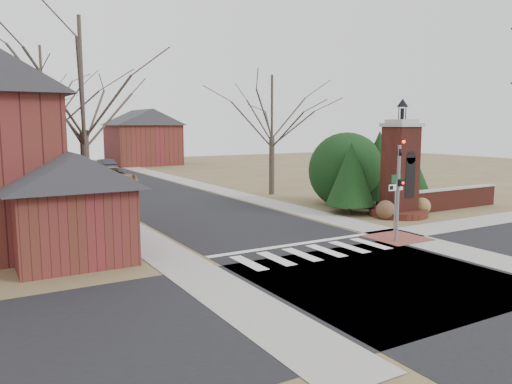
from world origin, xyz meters
TOP-DOWN VIEW (x-y plane):
  - ground at (0.00, 0.00)m, footprint 120.00×120.00m
  - main_street at (0.00, 22.00)m, footprint 8.00×70.00m
  - cross_street at (0.00, -3.00)m, footprint 120.00×8.00m
  - crosswalk_zone at (0.00, 0.80)m, footprint 8.00×2.20m
  - stop_bar at (0.00, 2.30)m, footprint 8.00×0.35m
  - sidewalk_right_main at (5.20, 22.00)m, footprint 2.00×60.00m
  - sidewalk_left at (-5.20, 22.00)m, footprint 2.00×60.00m
  - curb_apron at (4.80, 1.00)m, footprint 2.40×2.40m
  - traffic_signal_pole at (4.30, 0.57)m, footprint 0.28×0.41m
  - sign_post at (5.59, 1.99)m, footprint 0.90×0.07m
  - brick_gate_monument at (9.00, 4.99)m, footprint 3.20×3.20m
  - brick_garden_wall at (13.50, 5.00)m, footprint 7.50×0.50m
  - garage_left at (-8.52, 4.49)m, footprint 4.80×4.80m
  - house_distant_right at (7.99, 47.99)m, footprint 8.80×8.80m
  - evergreen_near at (7.20, 7.00)m, footprint 2.80×2.80m
  - evergreen_mid at (10.50, 8.20)m, footprint 3.40×3.40m
  - evergreen_far at (12.50, 7.20)m, footprint 2.40×2.40m
  - evergreen_mass at (9.00, 9.50)m, footprint 4.80×4.80m
  - bare_tree_0 at (-7.00, 9.00)m, footprint 8.05×8.05m
  - bare_tree_1 at (-7.00, 22.00)m, footprint 8.40×8.40m
  - bare_tree_2 at (-7.50, 35.00)m, footprint 7.35×7.35m
  - bare_tree_3 at (7.50, 16.00)m, footprint 7.00×7.00m
  - pickup_truck at (-1.60, 26.13)m, footprint 3.49×6.25m
  - distant_car at (1.60, 41.54)m, footprint 1.76×4.09m
  - dry_shrub_left at (7.62, 4.60)m, footprint 1.04×1.04m
  - dry_shrub_right at (10.42, 4.60)m, footprint 0.97×0.97m

SIDE VIEW (x-z plane):
  - ground at x=0.00m, z-range 0.00..0.00m
  - main_street at x=0.00m, z-range 0.00..0.01m
  - cross_street at x=0.00m, z-range 0.00..0.01m
  - crosswalk_zone at x=0.00m, z-range 0.00..0.02m
  - stop_bar at x=0.00m, z-range 0.00..0.02m
  - sidewalk_right_main at x=5.20m, z-range 0.00..0.02m
  - sidewalk_left at x=-5.20m, z-range 0.00..0.02m
  - curb_apron at x=4.80m, z-range 0.00..0.02m
  - dry_shrub_right at x=10.42m, z-range 0.00..0.97m
  - dry_shrub_left at x=7.62m, z-range 0.00..1.04m
  - distant_car at x=1.60m, z-range 0.00..1.31m
  - brick_garden_wall at x=13.50m, z-range 0.01..1.31m
  - pickup_truck at x=-1.60m, z-range 0.00..1.65m
  - evergreen_far at x=12.50m, z-range 0.25..3.55m
  - sign_post at x=5.59m, z-range 0.57..3.32m
  - brick_gate_monument at x=9.00m, z-range -1.07..5.40m
  - garage_left at x=-8.52m, z-range 0.09..4.38m
  - evergreen_near at x=7.20m, z-range 0.25..4.35m
  - evergreen_mass at x=9.00m, z-range 0.00..4.80m
  - traffic_signal_pole at x=4.30m, z-range 0.34..4.84m
  - evergreen_mid at x=10.50m, z-range 0.25..4.95m
  - house_distant_right at x=7.99m, z-range 0.00..7.30m
  - bare_tree_3 at x=7.50m, z-range 1.84..11.54m
  - bare_tree_2 at x=-7.50m, z-range 1.93..12.12m
  - bare_tree_0 at x=-7.00m, z-range 2.12..13.27m
  - bare_tree_1 at x=-7.00m, z-range 2.21..13.85m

